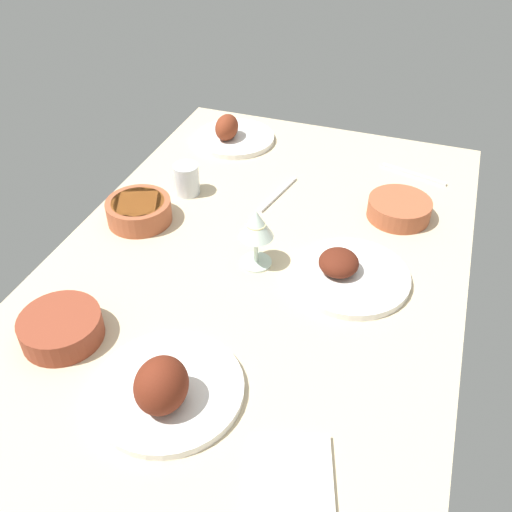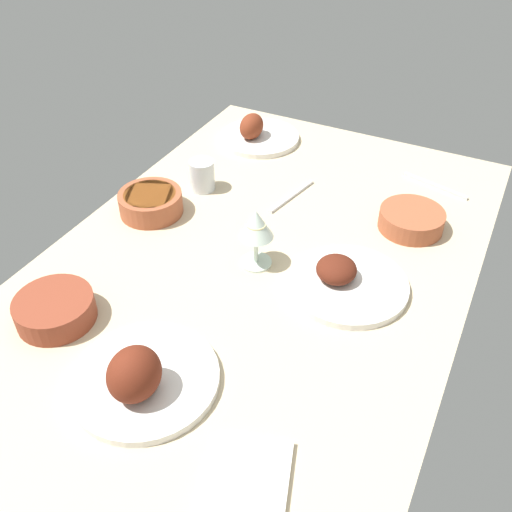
{
  "view_description": "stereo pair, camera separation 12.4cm",
  "coord_description": "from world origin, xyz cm",
  "px_view_note": "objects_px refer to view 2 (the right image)",
  "views": [
    {
      "loc": [
        -90.67,
        -32.02,
        84.4
      ],
      "look_at": [
        0.0,
        0.0,
        6.0
      ],
      "focal_mm": 39.63,
      "sensor_mm": 36.0,
      "label": 1
    },
    {
      "loc": [
        -85.8,
        -43.41,
        84.4
      ],
      "look_at": [
        0.0,
        0.0,
        6.0
      ],
      "focal_mm": 39.63,
      "sensor_mm": 36.0,
      "label": 2
    }
  ],
  "objects_px": {
    "plate_center_main": "(345,280)",
    "fork_loose": "(435,186)",
    "bowl_sauce": "(411,219)",
    "plate_near_viewer": "(257,134)",
    "spoon_loose": "(292,196)",
    "water_tumbler": "(202,175)",
    "bowl_onions": "(55,308)",
    "folded_napkin": "(250,479)",
    "bowl_soup": "(151,202)",
    "plate_far_side": "(141,377)",
    "wine_glass": "(257,228)"
  },
  "relations": [
    {
      "from": "plate_far_side",
      "to": "water_tumbler",
      "type": "bearing_deg",
      "value": 21.68
    },
    {
      "from": "wine_glass",
      "to": "folded_napkin",
      "type": "distance_m",
      "value": 0.52
    },
    {
      "from": "plate_near_viewer",
      "to": "water_tumbler",
      "type": "relative_size",
      "value": 2.94
    },
    {
      "from": "water_tumbler",
      "to": "spoon_loose",
      "type": "height_order",
      "value": "water_tumbler"
    },
    {
      "from": "plate_far_side",
      "to": "bowl_onions",
      "type": "xyz_separation_m",
      "value": [
        0.06,
        0.25,
        -0.0
      ]
    },
    {
      "from": "plate_near_viewer",
      "to": "bowl_sauce",
      "type": "bearing_deg",
      "value": -113.57
    },
    {
      "from": "plate_near_viewer",
      "to": "spoon_loose",
      "type": "distance_m",
      "value": 0.32
    },
    {
      "from": "bowl_sauce",
      "to": "plate_near_viewer",
      "type": "bearing_deg",
      "value": 66.43
    },
    {
      "from": "bowl_sauce",
      "to": "fork_loose",
      "type": "relative_size",
      "value": 0.83
    },
    {
      "from": "wine_glass",
      "to": "plate_center_main",
      "type": "bearing_deg",
      "value": -85.16
    },
    {
      "from": "plate_near_viewer",
      "to": "folded_napkin",
      "type": "distance_m",
      "value": 1.09
    },
    {
      "from": "bowl_sauce",
      "to": "plate_center_main",
      "type": "bearing_deg",
      "value": 165.59
    },
    {
      "from": "spoon_loose",
      "to": "plate_far_side",
      "type": "bearing_deg",
      "value": 12.98
    },
    {
      "from": "plate_near_viewer",
      "to": "folded_napkin",
      "type": "xyz_separation_m",
      "value": [
        -0.98,
        -0.48,
        -0.02
      ]
    },
    {
      "from": "plate_far_side",
      "to": "wine_glass",
      "type": "distance_m",
      "value": 0.4
    },
    {
      "from": "bowl_soup",
      "to": "spoon_loose",
      "type": "relative_size",
      "value": 0.85
    },
    {
      "from": "plate_center_main",
      "to": "plate_far_side",
      "type": "distance_m",
      "value": 0.47
    },
    {
      "from": "bowl_onions",
      "to": "water_tumbler",
      "type": "height_order",
      "value": "water_tumbler"
    },
    {
      "from": "bowl_onions",
      "to": "bowl_sauce",
      "type": "height_order",
      "value": "bowl_onions"
    },
    {
      "from": "bowl_soup",
      "to": "plate_near_viewer",
      "type": "bearing_deg",
      "value": -7.95
    },
    {
      "from": "bowl_soup",
      "to": "wine_glass",
      "type": "distance_m",
      "value": 0.34
    },
    {
      "from": "bowl_soup",
      "to": "bowl_onions",
      "type": "bearing_deg",
      "value": -173.09
    },
    {
      "from": "wine_glass",
      "to": "folded_napkin",
      "type": "xyz_separation_m",
      "value": [
        -0.46,
        -0.22,
        -0.09
      ]
    },
    {
      "from": "folded_napkin",
      "to": "plate_center_main",
      "type": "bearing_deg",
      "value": 2.85
    },
    {
      "from": "bowl_soup",
      "to": "bowl_onions",
      "type": "xyz_separation_m",
      "value": [
        -0.39,
        -0.05,
        -0.0
      ]
    },
    {
      "from": "bowl_soup",
      "to": "wine_glass",
      "type": "bearing_deg",
      "value": -100.6
    },
    {
      "from": "plate_center_main",
      "to": "folded_napkin",
      "type": "height_order",
      "value": "plate_center_main"
    },
    {
      "from": "folded_napkin",
      "to": "water_tumbler",
      "type": "bearing_deg",
      "value": 35.91
    },
    {
      "from": "bowl_sauce",
      "to": "spoon_loose",
      "type": "height_order",
      "value": "bowl_sauce"
    },
    {
      "from": "plate_center_main",
      "to": "bowl_sauce",
      "type": "distance_m",
      "value": 0.28
    },
    {
      "from": "bowl_soup",
      "to": "spoon_loose",
      "type": "distance_m",
      "value": 0.36
    },
    {
      "from": "bowl_onions",
      "to": "bowl_soup",
      "type": "bearing_deg",
      "value": 6.91
    },
    {
      "from": "bowl_soup",
      "to": "bowl_sauce",
      "type": "xyz_separation_m",
      "value": [
        0.22,
        -0.59,
        -0.0
      ]
    },
    {
      "from": "plate_center_main",
      "to": "bowl_soup",
      "type": "distance_m",
      "value": 0.52
    },
    {
      "from": "folded_napkin",
      "to": "plate_far_side",
      "type": "bearing_deg",
      "value": 74.39
    },
    {
      "from": "bowl_soup",
      "to": "folded_napkin",
      "type": "relative_size",
      "value": 1.07
    },
    {
      "from": "plate_center_main",
      "to": "plate_far_side",
      "type": "relative_size",
      "value": 0.96
    },
    {
      "from": "bowl_onions",
      "to": "fork_loose",
      "type": "bearing_deg",
      "value": -33.93
    },
    {
      "from": "plate_near_viewer",
      "to": "bowl_soup",
      "type": "distance_m",
      "value": 0.46
    },
    {
      "from": "plate_far_side",
      "to": "fork_loose",
      "type": "relative_size",
      "value": 1.44
    },
    {
      "from": "bowl_sauce",
      "to": "plate_far_side",
      "type": "bearing_deg",
      "value": 156.65
    },
    {
      "from": "plate_center_main",
      "to": "fork_loose",
      "type": "relative_size",
      "value": 1.38
    },
    {
      "from": "plate_center_main",
      "to": "plate_far_side",
      "type": "bearing_deg",
      "value": 151.36
    },
    {
      "from": "wine_glass",
      "to": "water_tumbler",
      "type": "xyz_separation_m",
      "value": [
        0.21,
        0.27,
        -0.06
      ]
    },
    {
      "from": "spoon_loose",
      "to": "water_tumbler",
      "type": "bearing_deg",
      "value": -61.82
    },
    {
      "from": "plate_near_viewer",
      "to": "fork_loose",
      "type": "height_order",
      "value": "plate_near_viewer"
    },
    {
      "from": "bowl_onions",
      "to": "bowl_sauce",
      "type": "xyz_separation_m",
      "value": [
        0.62,
        -0.54,
        -0.0
      ]
    },
    {
      "from": "bowl_onions",
      "to": "fork_loose",
      "type": "distance_m",
      "value": 1.0
    },
    {
      "from": "plate_far_side",
      "to": "plate_near_viewer",
      "type": "relative_size",
      "value": 1.11
    },
    {
      "from": "bowl_onions",
      "to": "folded_napkin",
      "type": "distance_m",
      "value": 0.52
    }
  ]
}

